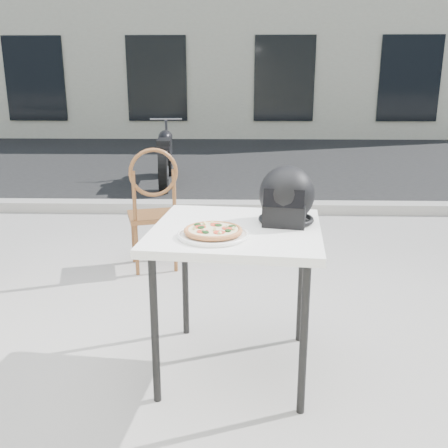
{
  "coord_description": "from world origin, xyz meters",
  "views": [
    {
      "loc": [
        0.5,
        -2.85,
        1.51
      ],
      "look_at": [
        0.44,
        -0.54,
        0.85
      ],
      "focal_mm": 40.0,
      "sensor_mm": 36.0,
      "label": 1
    }
  ],
  "objects_px": {
    "cafe_table_main": "(236,241)",
    "helmet": "(286,198)",
    "motorcycle": "(166,156)",
    "cafe_chair_main": "(153,203)",
    "pizza": "(213,230)",
    "plate": "(213,235)"
  },
  "relations": [
    {
      "from": "cafe_table_main",
      "to": "helmet",
      "type": "distance_m",
      "value": 0.34
    },
    {
      "from": "pizza",
      "to": "helmet",
      "type": "distance_m",
      "value": 0.47
    },
    {
      "from": "plate",
      "to": "helmet",
      "type": "bearing_deg",
      "value": 36.11
    },
    {
      "from": "helmet",
      "to": "cafe_chair_main",
      "type": "bearing_deg",
      "value": 135.93
    },
    {
      "from": "cafe_table_main",
      "to": "plate",
      "type": "height_order",
      "value": "plate"
    },
    {
      "from": "cafe_table_main",
      "to": "motorcycle",
      "type": "xyz_separation_m",
      "value": [
        -1.11,
        5.14,
        -0.31
      ]
    },
    {
      "from": "cafe_table_main",
      "to": "cafe_chair_main",
      "type": "xyz_separation_m",
      "value": [
        -0.68,
        1.47,
        -0.16
      ]
    },
    {
      "from": "helmet",
      "to": "cafe_chair_main",
      "type": "distance_m",
      "value": 1.7
    },
    {
      "from": "cafe_table_main",
      "to": "motorcycle",
      "type": "relative_size",
      "value": 0.48
    },
    {
      "from": "motorcycle",
      "to": "pizza",
      "type": "bearing_deg",
      "value": -84.69
    },
    {
      "from": "cafe_table_main",
      "to": "helmet",
      "type": "relative_size",
      "value": 2.62
    },
    {
      "from": "plate",
      "to": "cafe_chair_main",
      "type": "bearing_deg",
      "value": 109.1
    },
    {
      "from": "plate",
      "to": "cafe_chair_main",
      "type": "relative_size",
      "value": 0.37
    },
    {
      "from": "helmet",
      "to": "pizza",
      "type": "bearing_deg",
      "value": -132.25
    },
    {
      "from": "cafe_table_main",
      "to": "pizza",
      "type": "bearing_deg",
      "value": -122.99
    },
    {
      "from": "pizza",
      "to": "cafe_chair_main",
      "type": "relative_size",
      "value": 0.29
    },
    {
      "from": "plate",
      "to": "helmet",
      "type": "height_order",
      "value": "helmet"
    },
    {
      "from": "pizza",
      "to": "motorcycle",
      "type": "distance_m",
      "value": 5.42
    },
    {
      "from": "plate",
      "to": "motorcycle",
      "type": "xyz_separation_m",
      "value": [
        -1.0,
        5.31,
        -0.39
      ]
    },
    {
      "from": "motorcycle",
      "to": "cafe_chair_main",
      "type": "bearing_deg",
      "value": -88.66
    },
    {
      "from": "helmet",
      "to": "cafe_table_main",
      "type": "bearing_deg",
      "value": -147.41
    },
    {
      "from": "cafe_table_main",
      "to": "pizza",
      "type": "distance_m",
      "value": 0.23
    }
  ]
}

